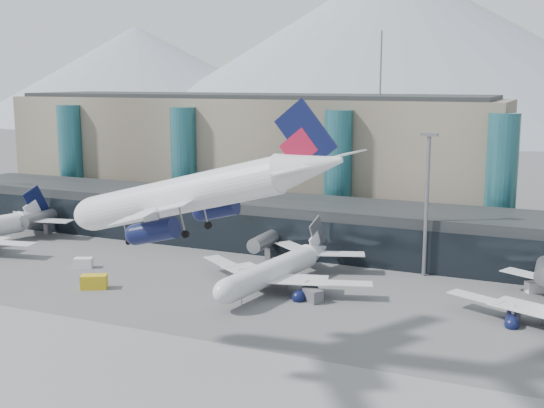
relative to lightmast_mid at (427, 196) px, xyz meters
The scene contains 14 objects.
ground 58.41m from the lightmast_mid, 122.01° to the right, with size 900.00×900.00×0.00m, color #515154.
runway_strip 71.25m from the lightmast_mid, 115.46° to the right, with size 400.00×40.00×0.04m, color slate.
runway_markings 71.24m from the lightmast_mid, 115.46° to the right, with size 128.00×1.00×0.02m.
concourse 32.94m from the lightmast_mid, 162.04° to the left, with size 170.00×27.00×10.00m.
terminal_main 69.21m from the lightmast_mid, 142.63° to the left, with size 130.00×30.00×31.00m.
teal_towers 51.97m from the lightmast_mid, 149.97° to the left, with size 116.40×19.40×46.00m.
mountain_ridge 333.77m from the lightmast_mid, 92.42° to the left, with size 910.00×400.00×110.00m.
lightmast_mid is the anchor object (origin of this frame).
hero_jet 53.45m from the lightmast_mid, 107.69° to the right, with size 37.28×38.58×12.42m.
jet_parked_mid 28.03m from the lightmast_mid, 143.40° to the right, with size 34.86×35.10×11.36m.
veh_a 64.12m from the lightmast_mid, 161.08° to the right, with size 3.31×1.86×1.86m, color silver.
veh_c 28.63m from the lightmast_mid, 121.89° to the right, with size 3.65×1.92×2.03m, color #515156.
veh_d 23.31m from the lightmast_mid, ahead, with size 3.14×1.68×1.80m, color silver.
veh_h 59.17m from the lightmast_mid, 148.66° to the right, with size 4.25×2.24×2.35m, color gold.
Camera 1 is at (52.39, -70.85, 34.65)m, focal length 45.00 mm.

